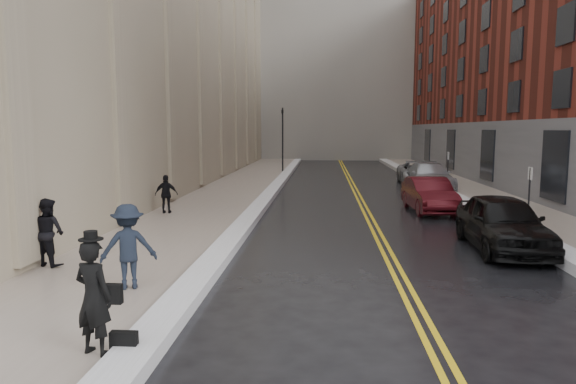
# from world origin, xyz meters

# --- Properties ---
(ground) EXTENTS (160.00, 160.00, 0.00)m
(ground) POSITION_xyz_m (0.00, 0.00, 0.00)
(ground) COLOR black
(ground) RESTS_ON ground
(sidewalk_left) EXTENTS (4.00, 64.00, 0.15)m
(sidewalk_left) POSITION_xyz_m (-4.50, 16.00, 0.07)
(sidewalk_left) COLOR gray
(sidewalk_left) RESTS_ON ground
(sidewalk_right) EXTENTS (3.00, 64.00, 0.15)m
(sidewalk_right) POSITION_xyz_m (9.00, 16.00, 0.07)
(sidewalk_right) COLOR gray
(sidewalk_right) RESTS_ON ground
(lane_stripe_a) EXTENTS (0.12, 64.00, 0.01)m
(lane_stripe_a) POSITION_xyz_m (2.38, 16.00, 0.00)
(lane_stripe_a) COLOR gold
(lane_stripe_a) RESTS_ON ground
(lane_stripe_b) EXTENTS (0.12, 64.00, 0.01)m
(lane_stripe_b) POSITION_xyz_m (2.62, 16.00, 0.00)
(lane_stripe_b) COLOR gold
(lane_stripe_b) RESTS_ON ground
(snow_ridge_left) EXTENTS (0.70, 60.80, 0.26)m
(snow_ridge_left) POSITION_xyz_m (-2.20, 16.00, 0.13)
(snow_ridge_left) COLOR white
(snow_ridge_left) RESTS_ON ground
(snow_ridge_right) EXTENTS (0.85, 60.80, 0.30)m
(snow_ridge_right) POSITION_xyz_m (7.15, 16.00, 0.15)
(snow_ridge_right) COLOR white
(snow_ridge_right) RESTS_ON ground
(traffic_signal) EXTENTS (0.18, 0.15, 5.20)m
(traffic_signal) POSITION_xyz_m (-2.60, 30.00, 3.08)
(traffic_signal) COLOR black
(traffic_signal) RESTS_ON ground
(parking_sign_near) EXTENTS (0.06, 0.35, 2.23)m
(parking_sign_near) POSITION_xyz_m (7.90, 8.00, 1.36)
(parking_sign_near) COLOR black
(parking_sign_near) RESTS_ON ground
(parking_sign_far) EXTENTS (0.06, 0.35, 2.23)m
(parking_sign_far) POSITION_xyz_m (7.90, 20.00, 1.36)
(parking_sign_far) COLOR black
(parking_sign_far) RESTS_ON ground
(car_black) EXTENTS (2.04, 4.86, 1.64)m
(car_black) POSITION_xyz_m (5.90, 4.72, 0.82)
(car_black) COLOR black
(car_black) RESTS_ON ground
(car_maroon) EXTENTS (1.78, 4.56, 1.48)m
(car_maroon) POSITION_xyz_m (5.20, 11.80, 0.74)
(car_maroon) COLOR #3F0B10
(car_maroon) RESTS_ON ground
(car_silver_near) EXTENTS (2.26, 5.52, 1.60)m
(car_silver_near) POSITION_xyz_m (6.80, 19.77, 0.80)
(car_silver_near) COLOR #A8ABB0
(car_silver_near) RESTS_ON ground
(car_silver_far) EXTENTS (2.73, 5.51, 1.50)m
(car_silver_far) POSITION_xyz_m (6.80, 22.73, 0.75)
(car_silver_far) COLOR #9FA2A7
(car_silver_far) RESTS_ON ground
(pedestrian_main) EXTENTS (0.75, 0.61, 1.78)m
(pedestrian_main) POSITION_xyz_m (-2.80, -3.27, 1.04)
(pedestrian_main) COLOR black
(pedestrian_main) RESTS_ON sidewalk_left
(pedestrian_a) EXTENTS (1.01, 0.91, 1.71)m
(pedestrian_a) POSITION_xyz_m (-6.20, 1.61, 1.00)
(pedestrian_a) COLOR black
(pedestrian_a) RESTS_ON sidewalk_left
(pedestrian_b) EXTENTS (1.34, 1.04, 1.83)m
(pedestrian_b) POSITION_xyz_m (-3.51, -0.05, 1.06)
(pedestrian_b) COLOR black
(pedestrian_b) RESTS_ON sidewalk_left
(pedestrian_c) EXTENTS (0.95, 0.47, 1.56)m
(pedestrian_c) POSITION_xyz_m (-5.71, 9.72, 0.93)
(pedestrian_c) COLOR black
(pedestrian_c) RESTS_ON sidewalk_left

